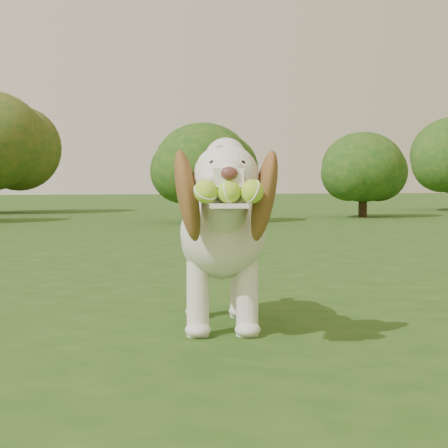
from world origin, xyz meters
name	(u,v)px	position (x,y,z in m)	size (l,w,h in m)	color
ground	(189,341)	(0.00, 0.00, 0.00)	(80.00, 80.00, 0.00)	#224614
dog	(221,231)	(0.17, 0.14, 0.37)	(0.57, 1.05, 0.70)	silver
shrub_c	(203,164)	(2.68, 7.81, 0.85)	(1.39, 1.39, 1.44)	#382314
shrub_d	(363,167)	(5.74, 8.49, 0.84)	(1.38, 1.38, 1.43)	#382314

